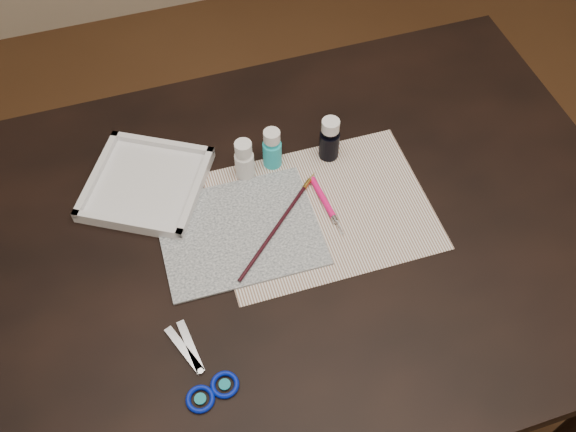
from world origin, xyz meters
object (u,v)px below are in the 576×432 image
object	(u,v)px
paint_bottle_navy	(330,139)
scissors	(192,366)
canvas	(239,231)
paper	(322,210)
palette_tray	(146,184)
paint_bottle_cyan	(272,148)
paint_bottle_white	(244,160)

from	to	relation	value
paint_bottle_navy	scissors	bearing A→B (deg)	-135.41
canvas	paint_bottle_navy	bearing A→B (deg)	29.92
paper	palette_tray	size ratio (longest dim) A/B	1.89
paint_bottle_cyan	scissors	size ratio (longest dim) A/B	0.51
paint_bottle_white	palette_tray	xyz separation A→B (m)	(-0.19, 0.03, -0.03)
canvas	paint_bottle_white	size ratio (longest dim) A/B	3.14
paint_bottle_cyan	palette_tray	size ratio (longest dim) A/B	0.42
paint_bottle_navy	scissors	xyz separation A→B (m)	(-0.36, -0.35, -0.04)
paint_bottle_cyan	scissors	world-z (taller)	paint_bottle_cyan
paint_bottle_white	paint_bottle_navy	size ratio (longest dim) A/B	0.94
canvas	paint_bottle_navy	size ratio (longest dim) A/B	2.97
palette_tray	paint_bottle_white	bearing A→B (deg)	-8.26
paper	scissors	size ratio (longest dim) A/B	2.26
canvas	paper	bearing A→B (deg)	0.45
paint_bottle_cyan	paint_bottle_navy	xyz separation A→B (m)	(0.11, -0.01, 0.00)
paint_bottle_cyan	palette_tray	bearing A→B (deg)	176.47
canvas	paint_bottle_navy	distance (m)	0.26
paint_bottle_cyan	paint_bottle_navy	bearing A→B (deg)	-6.84
paper	canvas	bearing A→B (deg)	-179.55
paper	scissors	bearing A→B (deg)	-142.75
paint_bottle_white	palette_tray	distance (m)	0.19
paper	paint_bottle_white	distance (m)	0.18
paint_bottle_white	scissors	size ratio (longest dim) A/B	0.51
canvas	palette_tray	distance (m)	0.21
paper	palette_tray	xyz separation A→B (m)	(-0.30, 0.15, 0.01)
scissors	paint_bottle_cyan	bearing A→B (deg)	-55.28
paint_bottle_cyan	paint_bottle_white	bearing A→B (deg)	-168.42
paper	palette_tray	distance (m)	0.34
scissors	paint_bottle_white	bearing A→B (deg)	-49.22
canvas	paint_bottle_cyan	xyz separation A→B (m)	(0.11, 0.14, 0.04)
paint_bottle_navy	palette_tray	size ratio (longest dim) A/B	0.46
paint_bottle_white	paper	bearing A→B (deg)	-47.82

